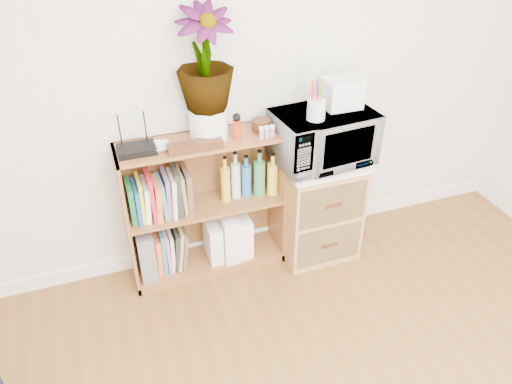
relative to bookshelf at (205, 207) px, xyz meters
name	(u,v)px	position (x,y,z in m)	size (l,w,h in m)	color
skirting_board	(250,235)	(0.35, 0.14, -0.42)	(4.00, 0.02, 0.10)	white
bookshelf	(205,207)	(0.00, 0.00, 0.00)	(1.00, 0.30, 0.95)	brown
wicker_unit	(316,207)	(0.75, -0.08, -0.12)	(0.50, 0.45, 0.70)	#9E7542
microwave	(323,137)	(0.75, -0.08, 0.41)	(0.60, 0.40, 0.33)	silver
pen_cup	(316,110)	(0.66, -0.15, 0.63)	(0.11, 0.11, 0.12)	silver
small_appliance	(342,93)	(0.88, -0.04, 0.66)	(0.22, 0.18, 0.17)	white
router	(136,149)	(-0.37, -0.02, 0.49)	(0.21, 0.14, 0.04)	black
white_bowl	(159,147)	(-0.25, -0.03, 0.49)	(0.13, 0.13, 0.03)	silver
plant_pot	(208,123)	(0.06, 0.02, 0.57)	(0.22, 0.22, 0.19)	white
potted_plant	(205,59)	(0.06, 0.02, 0.95)	(0.32, 0.32, 0.57)	#387F33
trinket_box	(195,146)	(-0.05, -0.10, 0.50)	(0.31, 0.08, 0.05)	#3D1E10
kokeshi_doll	(237,129)	(0.21, -0.04, 0.53)	(0.05, 0.05, 0.11)	#B42416
wooden_bowl	(261,125)	(0.38, 0.01, 0.51)	(0.12, 0.12, 0.07)	#33190E
paint_jars	(267,133)	(0.38, -0.09, 0.51)	(0.12, 0.04, 0.06)	pink
file_box	(145,250)	(-0.41, 0.00, -0.24)	(0.10, 0.27, 0.34)	slate
magazine_holder_left	(213,240)	(0.04, -0.01, -0.27)	(0.09, 0.22, 0.28)	white
magazine_holder_mid	(227,233)	(0.14, -0.01, -0.24)	(0.11, 0.27, 0.33)	white
magazine_holder_right	(242,233)	(0.24, -0.01, -0.26)	(0.09, 0.23, 0.29)	white
cookbooks	(160,195)	(-0.27, 0.00, 0.16)	(0.37, 0.20, 0.30)	#1C693A
liquor_bottles	(257,174)	(0.35, 0.00, 0.18)	(0.45, 0.07, 0.32)	gold
lower_books	(170,248)	(-0.25, 0.00, -0.27)	(0.21, 0.19, 0.30)	orange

